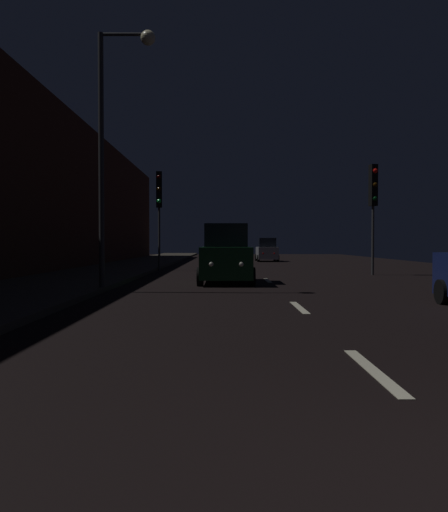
{
  "coord_description": "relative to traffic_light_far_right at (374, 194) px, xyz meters",
  "views": [
    {
      "loc": [
        -1.7,
        -2.9,
        1.46
      ],
      "look_at": [
        -1.72,
        15.02,
        1.02
      ],
      "focal_mm": 36.56,
      "sensor_mm": 36.0,
      "label": 1
    }
  ],
  "objects": [
    {
      "name": "car_distant_taillights",
      "position": [
        -3.4,
        18.0,
        -2.84
      ],
      "size": [
        1.72,
        3.73,
        1.88
      ],
      "rotation": [
        0.0,
        0.0,
        1.57
      ],
      "color": "#A5A8AD",
      "rests_on": "ground"
    },
    {
      "name": "streetlamp_overhead",
      "position": [
        -10.05,
        -8.42,
        1.38
      ],
      "size": [
        1.7,
        0.44,
        7.74
      ],
      "color": "#2D2D30",
      "rests_on": "ground"
    },
    {
      "name": "traffic_light_far_left",
      "position": [
        -10.29,
        3.71,
        0.15
      ],
      "size": [
        0.34,
        0.47,
        5.25
      ],
      "rotation": [
        0.0,
        0.0,
        -1.47
      ],
      "color": "#38383A",
      "rests_on": "ground"
    },
    {
      "name": "lane_centerline",
      "position": [
        -5.15,
        -11.27,
        -3.69
      ],
      "size": [
        0.16,
        16.6,
        0.01
      ],
      "color": "beige",
      "rests_on": "ground"
    },
    {
      "name": "building_facade_left",
      "position": [
        -15.19,
        -0.01,
        0.5
      ],
      "size": [
        0.8,
        63.0,
        8.4
      ],
      "primitive_type": "cube",
      "color": "#472319",
      "rests_on": "ground"
    },
    {
      "name": "car_approaching_headlights",
      "position": [
        -6.78,
        -4.72,
        -2.71
      ],
      "size": [
        1.98,
        4.29,
        2.16
      ],
      "rotation": [
        0.0,
        0.0,
        -1.57
      ],
      "color": "#0F3819",
      "rests_on": "ground"
    },
    {
      "name": "traffic_light_far_right",
      "position": [
        0.0,
        0.0,
        0.0
      ],
      "size": [
        0.37,
        0.48,
        5.07
      ],
      "rotation": [
        0.0,
        0.0,
        -1.36
      ],
      "color": "#38383A",
      "rests_on": "ground"
    },
    {
      "name": "ground",
      "position": [
        -5.15,
        3.49,
        -3.71
      ],
      "size": [
        27.29,
        84.0,
        0.02
      ],
      "primitive_type": "cube",
      "color": "black"
    },
    {
      "name": "sidewalk_left",
      "position": [
        -12.59,
        3.49,
        -3.62
      ],
      "size": [
        4.4,
        84.0,
        0.15
      ],
      "primitive_type": "cube",
      "color": "#38332B",
      "rests_on": "ground"
    }
  ]
}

